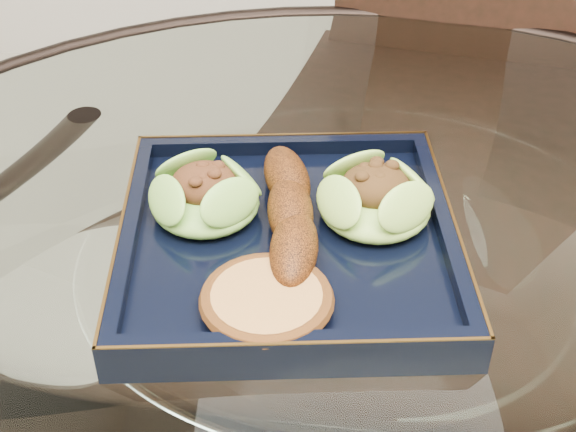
{
  "coord_description": "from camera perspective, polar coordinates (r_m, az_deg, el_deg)",
  "views": [
    {
      "loc": [
        -0.05,
        -0.46,
        1.19
      ],
      "look_at": [
        -0.06,
        0.05,
        0.8
      ],
      "focal_mm": 50.0,
      "sensor_mm": 36.0,
      "label": 1
    }
  ],
  "objects": [
    {
      "name": "dining_table",
      "position": [
        0.75,
        4.65,
        -14.77
      ],
      "size": [
        1.13,
        1.13,
        0.77
      ],
      "color": "white",
      "rests_on": "ground"
    },
    {
      "name": "crumb_patty",
      "position": [
        0.58,
        -1.52,
        -6.13
      ],
      "size": [
        0.1,
        0.1,
        0.02
      ],
      "primitive_type": "cylinder",
      "rotation": [
        0.0,
        0.0,
        -0.16
      ],
      "color": "#C47A41",
      "rests_on": "navy_plate"
    },
    {
      "name": "lettuce_wrap_left",
      "position": [
        0.67,
        -5.9,
        1.28
      ],
      "size": [
        0.11,
        0.11,
        0.03
      ],
      "primitive_type": "ellipsoid",
      "rotation": [
        0.0,
        0.0,
        0.21
      ],
      "color": "#549F2E",
      "rests_on": "navy_plate"
    },
    {
      "name": "dining_chair",
      "position": [
        1.06,
        13.32,
        2.34
      ],
      "size": [
        0.56,
        0.56,
        1.07
      ],
      "rotation": [
        0.0,
        0.0,
        -0.25
      ],
      "color": "black",
      "rests_on": "ground"
    },
    {
      "name": "navy_plate",
      "position": [
        0.66,
        0.0,
        -2.09
      ],
      "size": [
        0.28,
        0.28,
        0.02
      ],
      "primitive_type": "cube",
      "rotation": [
        0.0,
        0.0,
        0.05
      ],
      "color": "black",
      "rests_on": "dining_table"
    },
    {
      "name": "roasted_plantain",
      "position": [
        0.65,
        0.16,
        0.37
      ],
      "size": [
        0.05,
        0.18,
        0.03
      ],
      "primitive_type": "ellipsoid",
      "rotation": [
        0.0,
        0.0,
        1.65
      ],
      "color": "#602A0A",
      "rests_on": "navy_plate"
    },
    {
      "name": "lettuce_wrap_right",
      "position": [
        0.66,
        6.21,
        1.05
      ],
      "size": [
        0.1,
        0.1,
        0.03
      ],
      "primitive_type": "ellipsoid",
      "rotation": [
        0.0,
        0.0,
        0.14
      ],
      "color": "#6DA02E",
      "rests_on": "navy_plate"
    }
  ]
}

